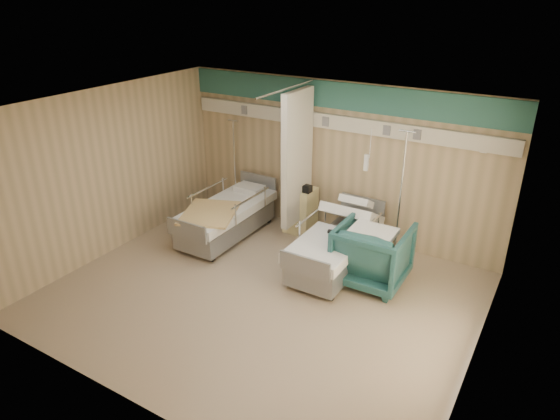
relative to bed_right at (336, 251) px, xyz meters
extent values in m
cube|color=gray|center=(-0.60, -1.30, -0.32)|extent=(6.00, 5.00, 0.00)
cube|color=tan|center=(-0.60, 1.20, 1.08)|extent=(6.00, 0.04, 2.80)
cube|color=tan|center=(-0.60, -3.80, 1.08)|extent=(6.00, 0.04, 2.80)
cube|color=tan|center=(-3.60, -1.30, 1.08)|extent=(0.04, 5.00, 2.80)
cube|color=tan|center=(2.40, -1.30, 1.08)|extent=(0.04, 5.00, 2.80)
cube|color=white|center=(-0.60, -1.30, 2.48)|extent=(6.00, 5.00, 0.04)
cube|color=#2A635B|center=(-0.60, 1.18, 2.23)|extent=(6.00, 0.04, 0.45)
cube|color=beige|center=(-0.60, 1.15, 1.79)|extent=(5.88, 0.08, 0.25)
cylinder|color=silver|center=(-1.10, 0.30, 2.44)|extent=(0.03, 1.80, 0.03)
cube|color=beige|center=(-1.10, 0.65, 1.19)|extent=(0.12, 0.90, 2.35)
cube|color=beige|center=(-1.15, 0.90, 0.11)|extent=(0.50, 0.48, 0.85)
imported|color=#1F4D4D|center=(0.65, -0.08, 0.17)|extent=(1.05, 1.08, 0.97)
cube|color=white|center=(0.61, -0.08, 0.69)|extent=(0.69, 0.61, 0.08)
cylinder|color=silver|center=(0.72, 0.83, -0.30)|extent=(0.40, 0.40, 0.03)
cylinder|color=silver|center=(0.72, 0.83, 0.79)|extent=(0.04, 0.04, 2.21)
cylinder|color=silver|center=(0.72, 0.83, 1.89)|extent=(0.26, 0.03, 0.03)
cylinder|color=silver|center=(-2.68, 0.97, -0.30)|extent=(0.34, 0.34, 0.03)
cylinder|color=silver|center=(-2.68, 0.97, 0.63)|extent=(0.03, 0.03, 1.90)
cylinder|color=silver|center=(-2.68, 0.97, 1.58)|extent=(0.23, 0.03, 0.03)
cube|color=black|center=(-0.05, -0.02, 0.33)|extent=(0.19, 0.11, 0.04)
cube|color=tan|center=(-2.20, -0.46, 0.33)|extent=(1.21, 1.33, 0.04)
cube|color=black|center=(-1.02, 0.81, 0.60)|extent=(0.24, 0.16, 0.13)
cylinder|color=white|center=(-1.29, 1.04, 0.59)|extent=(0.09, 0.09, 0.11)
camera|label=1|loc=(2.88, -6.54, 3.93)|focal=32.00mm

